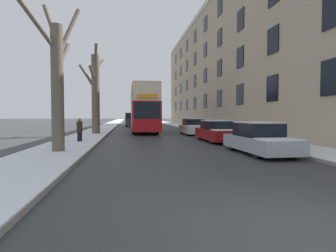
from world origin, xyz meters
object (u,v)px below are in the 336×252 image
at_px(parked_car_0, 259,139).
at_px(oncoming_van, 131,119).
at_px(parked_car_2, 193,127).
at_px(bare_tree_left_0, 57,81).
at_px(bare_tree_left_1, 95,92).
at_px(pedestrian_left_sidewalk, 80,130).
at_px(parked_car_1, 217,132).
at_px(double_decker_bus, 143,107).

xyz_separation_m(parked_car_0, oncoming_van, (-5.33, 32.04, 0.53)).
xyz_separation_m(parked_car_0, parked_car_2, (0.00, 12.09, 0.02)).
bearing_deg(bare_tree_left_0, parked_car_2, 50.62).
bearing_deg(bare_tree_left_1, pedestrian_left_sidewalk, -90.70).
bearing_deg(oncoming_van, parked_car_2, -75.03).
bearing_deg(parked_car_1, parked_car_0, -90.00).
height_order(double_decker_bus, parked_car_2, double_decker_bus).
height_order(parked_car_0, oncoming_van, oncoming_van).
relative_size(double_decker_bus, parked_car_0, 2.69).
distance_m(double_decker_bus, parked_car_0, 17.47).
bearing_deg(parked_car_2, pedestrian_left_sidewalk, -143.03).
bearing_deg(bare_tree_left_0, parked_car_1, 26.64).
bearing_deg(double_decker_bus, pedestrian_left_sidewalk, -111.74).
height_order(parked_car_2, oncoming_van, oncoming_van).
relative_size(bare_tree_left_0, pedestrian_left_sidewalk, 4.32).
height_order(bare_tree_left_0, pedestrian_left_sidewalk, bare_tree_left_0).
xyz_separation_m(double_decker_bus, parked_car_1, (4.27, -11.17, -1.97)).
bearing_deg(pedestrian_left_sidewalk, parked_car_0, -78.08).
relative_size(bare_tree_left_1, oncoming_van, 1.46).
xyz_separation_m(double_decker_bus, oncoming_van, (-1.06, 15.21, -1.45)).
height_order(bare_tree_left_0, parked_car_2, bare_tree_left_0).
distance_m(double_decker_bus, parked_car_2, 6.67).
bearing_deg(pedestrian_left_sidewalk, bare_tree_left_0, -138.43).
distance_m(bare_tree_left_1, parked_car_1, 11.68).
bearing_deg(parked_car_0, bare_tree_left_1, 124.30).
relative_size(bare_tree_left_0, double_decker_bus, 0.58).
xyz_separation_m(double_decker_bus, parked_car_2, (4.27, -4.74, -1.95)).
height_order(bare_tree_left_1, oncoming_van, bare_tree_left_1).
relative_size(parked_car_2, pedestrian_left_sidewalk, 2.57).
bearing_deg(bare_tree_left_1, double_decker_bus, 42.40).
bearing_deg(parked_car_2, oncoming_van, 104.97).
xyz_separation_m(parked_car_2, oncoming_van, (-5.33, 19.95, 0.50)).
xyz_separation_m(bare_tree_left_0, parked_car_0, (8.97, -1.17, -2.59)).
distance_m(bare_tree_left_0, pedestrian_left_sidewalk, 4.91).
distance_m(bare_tree_left_0, bare_tree_left_1, 11.62).
bearing_deg(parked_car_0, pedestrian_left_sidewalk, 148.19).
xyz_separation_m(bare_tree_left_0, pedestrian_left_sidewalk, (0.16, 4.30, -2.38)).
distance_m(bare_tree_left_1, parked_car_2, 9.29).
xyz_separation_m(bare_tree_left_1, parked_car_0, (8.71, -12.77, -3.17)).
relative_size(bare_tree_left_1, parked_car_1, 1.73).
relative_size(parked_car_1, oncoming_van, 0.84).
relative_size(bare_tree_left_1, double_decker_bus, 0.67).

